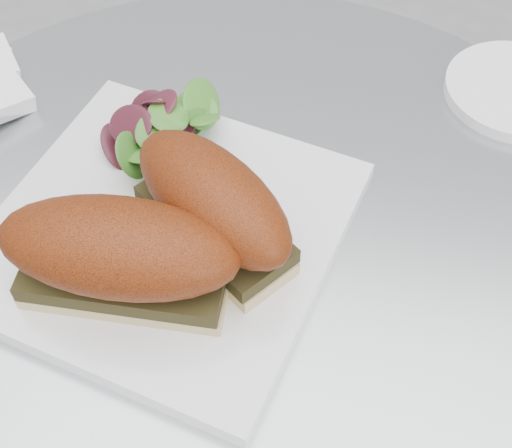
{
  "coord_description": "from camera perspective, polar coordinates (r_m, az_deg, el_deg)",
  "views": [
    {
      "loc": [
        0.07,
        -0.32,
        1.19
      ],
      "look_at": [
        0.02,
        0.0,
        0.77
      ],
      "focal_mm": 50.0,
      "sensor_mm": 36.0,
      "label": 1
    }
  ],
  "objects": [
    {
      "name": "sandwich_left",
      "position": [
        0.5,
        -10.81,
        -2.42
      ],
      "size": [
        0.17,
        0.08,
        0.08
      ],
      "rotation": [
        0.0,
        0.0,
        0.01
      ],
      "color": "#C9BC7D",
      "rests_on": "plate"
    },
    {
      "name": "salad",
      "position": [
        0.6,
        -7.73,
        7.41
      ],
      "size": [
        0.11,
        0.11,
        0.05
      ],
      "primitive_type": null,
      "color": "#3D882C",
      "rests_on": "plate"
    },
    {
      "name": "sandwich_right",
      "position": [
        0.52,
        -3.45,
        1.56
      ],
      "size": [
        0.16,
        0.15,
        0.08
      ],
      "rotation": [
        0.0,
        0.0,
        -0.68
      ],
      "color": "#C9BC7D",
      "rests_on": "plate"
    },
    {
      "name": "table",
      "position": [
        0.77,
        -1.21,
        -12.82
      ],
      "size": [
        0.7,
        0.7,
        0.73
      ],
      "color": "#ACAFB4",
      "rests_on": "ground"
    },
    {
      "name": "plate",
      "position": [
        0.57,
        -7.29,
        -0.68
      ],
      "size": [
        0.32,
        0.32,
        0.02
      ],
      "primitive_type": "cube",
      "rotation": [
        0.0,
        0.0,
        -0.25
      ],
      "color": "white",
      "rests_on": "table"
    }
  ]
}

